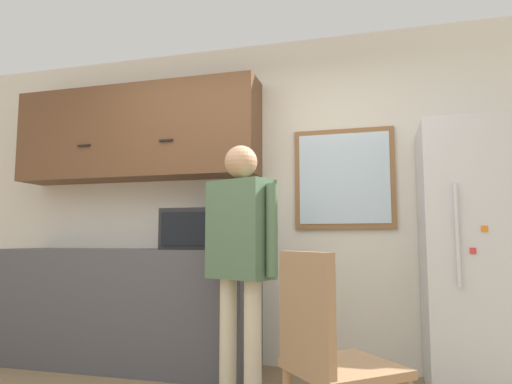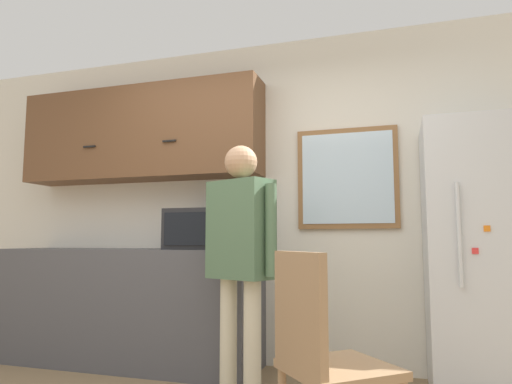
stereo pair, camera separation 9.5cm
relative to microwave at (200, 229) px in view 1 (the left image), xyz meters
The scene contains 8 objects.
back_wall 0.61m from the microwave, 43.21° to the left, with size 6.00×0.06×2.70m.
counter 0.93m from the microwave, behind, with size 2.21×0.61×0.93m.
upper_cabinets 1.11m from the microwave, 165.86° to the left, with size 2.21×0.37×0.81m.
microwave is the anchor object (origin of this frame).
person 0.73m from the microwave, 46.47° to the right, with size 0.53×0.37×1.62m.
refrigerator 2.05m from the microwave, ahead, with size 0.79×0.68×1.80m.
chair 1.75m from the microwave, 47.15° to the right, with size 0.63×0.63×0.96m.
window 1.22m from the microwave, 17.07° to the left, with size 0.79×0.05×0.80m.
Camera 1 is at (0.97, -1.82, 1.01)m, focal length 32.00 mm.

